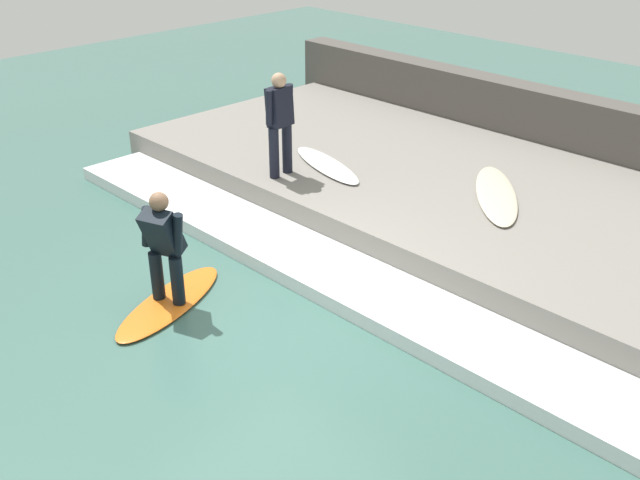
{
  "coord_description": "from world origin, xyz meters",
  "views": [
    {
      "loc": [
        -4.63,
        -5.43,
        4.61
      ],
      "look_at": [
        0.74,
        0.0,
        0.7
      ],
      "focal_mm": 42.0,
      "sensor_mm": 36.0,
      "label": 1
    }
  ],
  "objects_px": {
    "surfer_riding": "(163,242)",
    "surfer_waiting_near": "(280,119)",
    "surfboard_spare": "(496,194)",
    "surfboard_riding": "(170,302)",
    "surfboard_waiting_near": "(327,165)"
  },
  "relations": [
    {
      "from": "surfer_riding",
      "to": "surfer_waiting_near",
      "type": "relative_size",
      "value": 0.9
    },
    {
      "from": "surfer_riding",
      "to": "surfer_waiting_near",
      "type": "xyz_separation_m",
      "value": [
        2.8,
        1.17,
        0.52
      ]
    },
    {
      "from": "surfer_riding",
      "to": "surfboard_waiting_near",
      "type": "relative_size",
      "value": 0.75
    },
    {
      "from": "surfboard_riding",
      "to": "surfer_riding",
      "type": "bearing_deg",
      "value": 0.0
    },
    {
      "from": "surfboard_riding",
      "to": "surfer_waiting_near",
      "type": "relative_size",
      "value": 1.27
    },
    {
      "from": "surfer_riding",
      "to": "surfboard_riding",
      "type": "bearing_deg",
      "value": 0.0
    },
    {
      "from": "surfboard_riding",
      "to": "surfer_waiting_near",
      "type": "height_order",
      "value": "surfer_waiting_near"
    },
    {
      "from": "surfboard_spare",
      "to": "surfer_riding",
      "type": "bearing_deg",
      "value": 161.17
    },
    {
      "from": "surfboard_riding",
      "to": "surfboard_spare",
      "type": "distance_m",
      "value": 4.64
    },
    {
      "from": "surfer_riding",
      "to": "surfboard_spare",
      "type": "xyz_separation_m",
      "value": [
        4.37,
        -1.49,
        -0.3
      ]
    },
    {
      "from": "surfer_riding",
      "to": "surfboard_waiting_near",
      "type": "xyz_separation_m",
      "value": [
        3.5,
        0.92,
        -0.3
      ]
    },
    {
      "from": "surfboard_spare",
      "to": "surfboard_riding",
      "type": "bearing_deg",
      "value": 161.17
    },
    {
      "from": "surfer_riding",
      "to": "surfboard_waiting_near",
      "type": "distance_m",
      "value": 3.63
    },
    {
      "from": "surfboard_riding",
      "to": "surfer_riding",
      "type": "xyz_separation_m",
      "value": [
        0.0,
        0.0,
        0.78
      ]
    },
    {
      "from": "surfer_riding",
      "to": "surfboard_spare",
      "type": "height_order",
      "value": "surfer_riding"
    }
  ]
}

